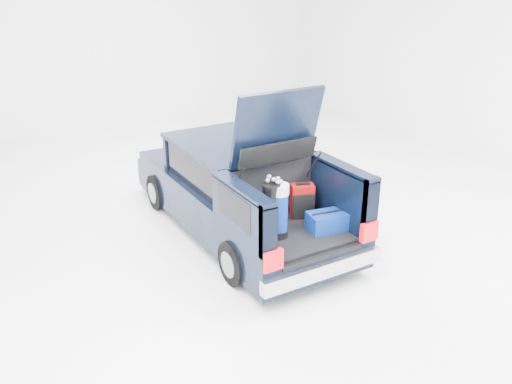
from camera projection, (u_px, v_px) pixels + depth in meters
ground at (240, 230)px, 8.70m from camera, size 14.00×14.00×0.00m
car at (237, 189)px, 8.52m from camera, size 1.87×4.65×2.47m
red_suitcase at (302, 201)px, 7.64m from camera, size 0.37×0.32×0.52m
black_golf_bag at (270, 210)px, 7.05m from camera, size 0.32×0.37×0.85m
blue_golf_bag at (279, 210)px, 7.04m from camera, size 0.27×0.27×0.84m
blue_duffel at (327, 221)px, 7.33m from camera, size 0.56×0.41×0.27m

